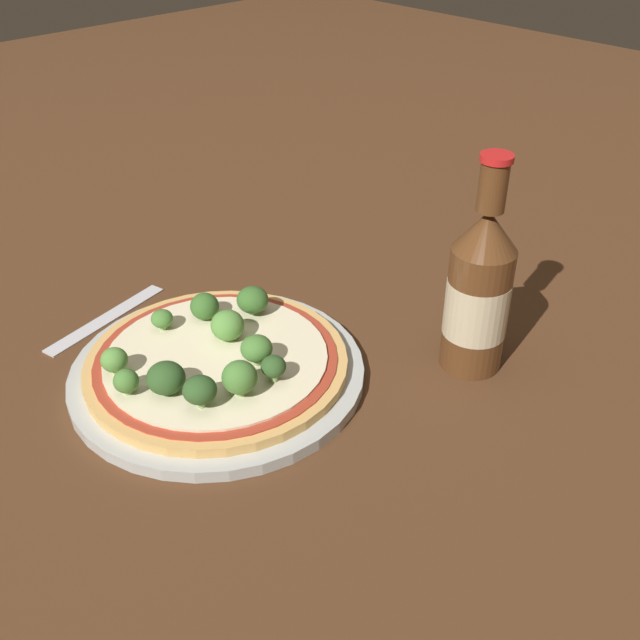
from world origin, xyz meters
TOP-DOWN VIEW (x-y plane):
  - ground_plane at (0.00, 0.00)m, footprint 3.00×3.00m
  - plate at (-0.02, -0.03)m, footprint 0.29×0.29m
  - pizza at (-0.02, -0.03)m, footprint 0.26×0.26m
  - broccoli_floret_0 at (0.02, -0.01)m, footprint 0.03×0.03m
  - broccoli_floret_1 at (-0.03, -0.12)m, footprint 0.02×0.02m
  - broccoli_floret_2 at (-0.01, -0.09)m, footprint 0.04×0.04m
  - broccoli_floret_3 at (-0.08, 0.01)m, footprint 0.03×0.03m
  - broccoli_floret_4 at (-0.09, -0.04)m, footprint 0.02×0.02m
  - broccoli_floret_5 at (0.05, -0.01)m, footprint 0.02×0.02m
  - broccoli_floret_6 at (-0.06, -0.11)m, footprint 0.03×0.03m
  - broccoli_floret_7 at (0.04, -0.05)m, footprint 0.03×0.03m
  - broccoli_floret_8 at (-0.03, 0.00)m, footprint 0.03×0.03m
  - broccoli_floret_9 at (0.03, -0.08)m, footprint 0.03×0.03m
  - broccoli_floret_10 at (-0.05, 0.05)m, footprint 0.03×0.03m
  - beer_bottle at (0.14, 0.17)m, footprint 0.06×0.06m
  - fork at (-0.19, -0.05)m, footprint 0.05×0.16m

SIDE VIEW (x-z plane):
  - ground_plane at x=0.00m, z-range 0.00..0.00m
  - fork at x=-0.19m, z-range 0.00..0.00m
  - plate at x=-0.02m, z-range 0.00..0.01m
  - pizza at x=-0.02m, z-range 0.01..0.03m
  - broccoli_floret_4 at x=-0.09m, z-range 0.03..0.05m
  - broccoli_floret_1 at x=-0.03m, z-range 0.03..0.05m
  - broccoli_floret_3 at x=-0.08m, z-range 0.03..0.05m
  - broccoli_floret_2 at x=-0.01m, z-range 0.03..0.06m
  - broccoli_floret_6 at x=-0.06m, z-range 0.03..0.06m
  - broccoli_floret_8 at x=-0.03m, z-range 0.03..0.06m
  - broccoli_floret_5 at x=0.05m, z-range 0.03..0.06m
  - broccoli_floret_10 at x=-0.05m, z-range 0.03..0.06m
  - broccoli_floret_9 at x=0.03m, z-range 0.03..0.06m
  - broccoli_floret_0 at x=0.02m, z-range 0.03..0.06m
  - broccoli_floret_7 at x=0.04m, z-range 0.03..0.06m
  - beer_bottle at x=0.14m, z-range -0.03..0.20m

